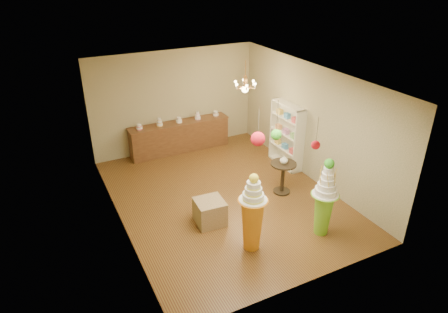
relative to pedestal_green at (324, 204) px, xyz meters
name	(u,v)px	position (x,y,z in m)	size (l,w,h in m)	color
floor	(224,197)	(-1.22, 2.19, -0.72)	(6.50, 6.50, 0.00)	#593918
ceiling	(224,77)	(-1.22, 2.19, 2.28)	(6.50, 6.50, 0.00)	white
wall_back	(175,101)	(-1.22, 5.44, 0.78)	(5.00, 0.04, 3.00)	tan
wall_front	(313,214)	(-1.22, -1.06, 0.78)	(5.00, 0.04, 3.00)	tan
wall_left	(115,164)	(-3.72, 2.19, 0.78)	(0.04, 6.50, 3.00)	tan
wall_right	(312,123)	(1.28, 2.19, 0.78)	(0.04, 6.50, 3.00)	tan
pedestal_green	(324,204)	(0.00, 0.00, 0.00)	(0.56, 0.56, 1.76)	#72BC29
pedestal_orange	(252,218)	(-1.57, 0.25, -0.02)	(0.70, 0.70, 1.69)	orange
burlap_riser	(210,212)	(-1.97, 1.39, -0.45)	(0.61, 0.61, 0.56)	#8E734D
sideboard	(180,136)	(-1.22, 5.16, -0.25)	(3.04, 0.54, 1.16)	brown
shelving_unit	(287,135)	(1.12, 2.99, 0.18)	(0.33, 1.20, 1.80)	#ECE9CC
round_table	(283,174)	(0.19, 1.75, -0.20)	(0.80, 0.80, 0.81)	black
vase	(284,159)	(0.19, 1.75, 0.19)	(0.20, 0.20, 0.20)	#ECE9CC
pom_red_left	(258,139)	(-1.51, 0.26, 1.67)	(0.26, 0.26, 0.74)	#3C362B
pom_green_mid	(276,135)	(-1.02, 0.40, 1.60)	(0.20, 0.20, 0.78)	#3C362B
pom_red_right	(316,145)	(-0.91, -0.59, 1.78)	(0.15, 0.15, 0.58)	#3C362B
chandelier	(245,87)	(-0.01, 3.39, 1.58)	(0.71, 0.71, 0.85)	#CD8C48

